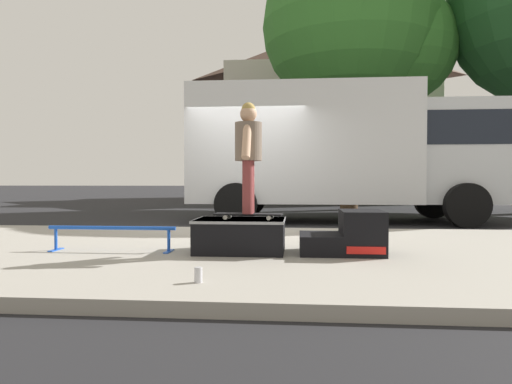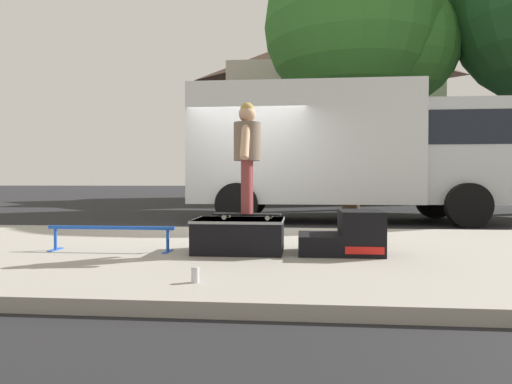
{
  "view_description": "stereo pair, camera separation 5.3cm",
  "coord_description": "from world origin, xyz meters",
  "views": [
    {
      "loc": [
        1.07,
        -8.6,
        0.95
      ],
      "look_at": [
        0.43,
        -1.38,
        0.77
      ],
      "focal_mm": 32.47,
      "sensor_mm": 36.0,
      "label": 1
    },
    {
      "loc": [
        1.12,
        -8.6,
        0.95
      ],
      "look_at": [
        0.43,
        -1.38,
        0.77
      ],
      "focal_mm": 32.47,
      "sensor_mm": 36.0,
      "label": 2
    }
  ],
  "objects": [
    {
      "name": "ground_plane",
      "position": [
        0.0,
        0.0,
        0.0
      ],
      "size": [
        140.0,
        140.0,
        0.0
      ],
      "primitive_type": "plane",
      "color": "black"
    },
    {
      "name": "sidewalk_slab",
      "position": [
        0.0,
        -3.0,
        0.06
      ],
      "size": [
        50.0,
        5.0,
        0.12
      ],
      "primitive_type": "cube",
      "color": "gray",
      "rests_on": "ground"
    },
    {
      "name": "skate_box",
      "position": [
        0.42,
        -3.29,
        0.33
      ],
      "size": [
        1.03,
        0.74,
        0.39
      ],
      "color": "black",
      "rests_on": "sidewalk_slab"
    },
    {
      "name": "kicker_ramp",
      "position": [
        1.66,
        -3.29,
        0.32
      ],
      "size": [
        0.93,
        0.68,
        0.49
      ],
      "color": "black",
      "rests_on": "sidewalk_slab"
    },
    {
      "name": "grind_rail",
      "position": [
        -1.1,
        -3.35,
        0.34
      ],
      "size": [
        1.53,
        0.28,
        0.3
      ],
      "color": "blue",
      "rests_on": "sidewalk_slab"
    },
    {
      "name": "skateboard",
      "position": [
        0.52,
        -3.35,
        0.56
      ],
      "size": [
        0.79,
        0.27,
        0.07
      ],
      "color": "black",
      "rests_on": "skate_box"
    },
    {
      "name": "skater_kid",
      "position": [
        0.52,
        -3.35,
        1.32
      ],
      "size": [
        0.31,
        0.65,
        1.27
      ],
      "color": "brown",
      "rests_on": "skateboard"
    },
    {
      "name": "soda_can",
      "position": [
        0.27,
        -4.92,
        0.18
      ],
      "size": [
        0.07,
        0.07,
        0.13
      ],
      "color": "silver",
      "rests_on": "sidewalk_slab"
    },
    {
      "name": "box_truck",
      "position": [
        2.16,
        2.2,
        1.7
      ],
      "size": [
        6.91,
        2.63,
        3.05
      ],
      "color": "silver",
      "rests_on": "ground"
    },
    {
      "name": "street_tree_main",
      "position": [
        3.06,
        6.42,
        5.7
      ],
      "size": [
        6.1,
        5.55,
        8.64
      ],
      "color": "brown",
      "rests_on": "ground"
    },
    {
      "name": "house_behind",
      "position": [
        2.49,
        14.4,
        4.24
      ],
      "size": [
        9.54,
        8.22,
        8.4
      ],
      "color": "beige",
      "rests_on": "ground"
    }
  ]
}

